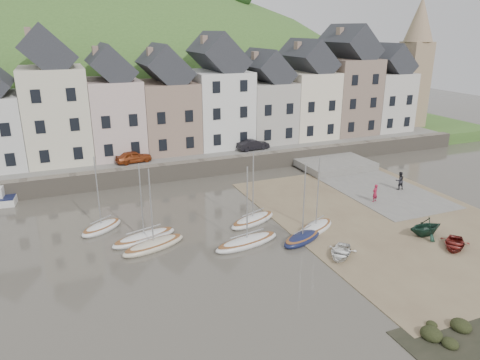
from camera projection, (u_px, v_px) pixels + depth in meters
name	position (u px, v px, depth m)	size (l,w,h in m)	color
ground	(270.00, 241.00, 33.73)	(160.00, 160.00, 0.00)	#4C463B
quay_land	(169.00, 139.00, 61.50)	(90.00, 30.00, 1.50)	#3B5F26
quay_street	(192.00, 154.00, 51.18)	(70.00, 7.00, 0.10)	slate
seawall	(202.00, 168.00, 48.32)	(70.00, 1.20, 1.80)	slate
beach	(387.00, 218.00, 37.67)	(18.00, 26.00, 0.06)	brown
slipway	(366.00, 183.00, 46.10)	(8.00, 18.00, 0.12)	slate
hillside	(116.00, 201.00, 90.28)	(134.40, 84.00, 84.00)	#3B5F26
townhouse_terrace	(196.00, 99.00, 53.01)	(61.05, 8.00, 13.93)	white
church_spire	(416.00, 59.00, 63.58)	(4.00, 4.00, 18.00)	#997F60
sailboat_0	(144.00, 237.00, 33.73)	(5.39, 2.88, 6.32)	silver
sailboat_1	(102.00, 227.00, 35.43)	(3.95, 3.42, 6.32)	silver
sailboat_2	(154.00, 245.00, 32.55)	(5.24, 3.01, 6.32)	beige
sailboat_3	(253.00, 220.00, 36.79)	(4.91, 3.13, 6.32)	silver
sailboat_4	(247.00, 242.00, 33.02)	(5.60, 2.53, 6.32)	silver
sailboat_5	(302.00, 238.00, 33.64)	(4.27, 2.98, 6.32)	#12183B
sailboat_6	(316.00, 228.00, 35.36)	(4.43, 3.22, 6.32)	silver
rowboat_white	(341.00, 252.00, 31.27)	(2.04, 2.86, 0.59)	white
rowboat_green	(426.00, 226.00, 34.27)	(2.48, 2.88, 1.52)	#163225
rowboat_red	(454.00, 244.00, 32.49)	(2.06, 2.88, 0.60)	maroon
person_red	(375.00, 193.00, 40.84)	(0.61, 0.40, 1.68)	maroon
person_dark	(400.00, 181.00, 43.93)	(0.88, 0.69, 1.82)	#222228
car_left	(134.00, 157.00, 47.64)	(1.52, 3.78, 1.29)	maroon
car_right	(253.00, 145.00, 52.67)	(1.35, 3.87, 1.27)	black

